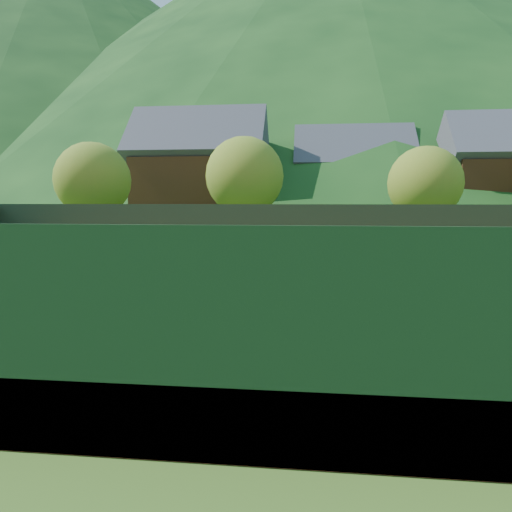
# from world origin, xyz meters

# --- Properties ---
(ground) EXTENTS (400.00, 400.00, 0.00)m
(ground) POSITION_xyz_m (0.00, 0.00, 0.00)
(ground) COLOR #315119
(ground) RESTS_ON ground
(clay_court) EXTENTS (40.00, 24.00, 0.02)m
(clay_court) POSITION_xyz_m (0.00, 0.00, 0.01)
(clay_court) COLOR #B8401D
(clay_court) RESTS_ON ground
(mountain_far) EXTENTS (280.00, 280.00, 110.00)m
(mountain_far) POSITION_xyz_m (10.00, 160.00, 55.00)
(mountain_far) COLOR #123312
(mountain_far) RESTS_ON ground
(mountain_far_left) EXTENTS (260.00, 260.00, 100.00)m
(mountain_far_left) POSITION_xyz_m (-90.00, 150.00, 50.00)
(mountain_far_left) COLOR black
(mountain_far_left) RESTS_ON ground
(coach) EXTENTS (0.75, 0.57, 1.88)m
(coach) POSITION_xyz_m (-1.22, -1.61, 0.96)
(coach) COLOR #1A4AAD
(coach) RESTS_ON clay_court
(student_a) EXTENTS (0.77, 0.64, 1.41)m
(student_a) POSITION_xyz_m (2.49, 2.43, 0.73)
(student_a) COLOR #CA6F12
(student_a) RESTS_ON clay_court
(student_b) EXTENTS (1.03, 0.66, 1.63)m
(student_b) POSITION_xyz_m (4.72, 1.31, 0.83)
(student_b) COLOR orange
(student_b) RESTS_ON clay_court
(student_c) EXTENTS (0.80, 0.54, 1.60)m
(student_c) POSITION_xyz_m (7.10, 2.67, 0.82)
(student_c) COLOR orange
(student_c) RESTS_ON clay_court
(student_d) EXTENTS (1.06, 0.83, 1.45)m
(student_d) POSITION_xyz_m (8.05, 1.69, 0.74)
(student_d) COLOR orange
(student_d) RESTS_ON clay_court
(tennis_ball_0) EXTENTS (0.07, 0.07, 0.07)m
(tennis_ball_0) POSITION_xyz_m (-0.55, -2.19, 0.05)
(tennis_ball_0) COLOR #CFEC27
(tennis_ball_0) RESTS_ON clay_court
(tennis_ball_1) EXTENTS (0.07, 0.07, 0.07)m
(tennis_ball_1) POSITION_xyz_m (-1.52, -3.52, 0.05)
(tennis_ball_1) COLOR #CFEC27
(tennis_ball_1) RESTS_ON clay_court
(tennis_ball_2) EXTENTS (0.07, 0.07, 0.07)m
(tennis_ball_2) POSITION_xyz_m (0.63, -3.34, 0.05)
(tennis_ball_2) COLOR #CFEC27
(tennis_ball_2) RESTS_ON clay_court
(tennis_ball_3) EXTENTS (0.07, 0.07, 0.07)m
(tennis_ball_3) POSITION_xyz_m (1.49, -6.47, 0.05)
(tennis_ball_3) COLOR #CFEC27
(tennis_ball_3) RESTS_ON clay_court
(tennis_ball_4) EXTENTS (0.07, 0.07, 0.07)m
(tennis_ball_4) POSITION_xyz_m (-4.39, -7.25, 0.05)
(tennis_ball_4) COLOR #CFEC27
(tennis_ball_4) RESTS_ON clay_court
(tennis_ball_5) EXTENTS (0.07, 0.07, 0.07)m
(tennis_ball_5) POSITION_xyz_m (-5.06, -2.16, 0.05)
(tennis_ball_5) COLOR #CFEC27
(tennis_ball_5) RESTS_ON clay_court
(tennis_ball_8) EXTENTS (0.07, 0.07, 0.07)m
(tennis_ball_8) POSITION_xyz_m (2.72, -1.41, 0.05)
(tennis_ball_8) COLOR #CFEC27
(tennis_ball_8) RESTS_ON clay_court
(tennis_ball_9) EXTENTS (0.07, 0.07, 0.07)m
(tennis_ball_9) POSITION_xyz_m (-1.33, -1.75, 0.05)
(tennis_ball_9) COLOR #CFEC27
(tennis_ball_9) RESTS_ON clay_court
(tennis_ball_10) EXTENTS (0.07, 0.07, 0.07)m
(tennis_ball_10) POSITION_xyz_m (-6.29, -1.85, 0.05)
(tennis_ball_10) COLOR #CFEC27
(tennis_ball_10) RESTS_ON clay_court
(tennis_ball_11) EXTENTS (0.07, 0.07, 0.07)m
(tennis_ball_11) POSITION_xyz_m (-7.70, -5.33, 0.05)
(tennis_ball_11) COLOR #CFEC27
(tennis_ball_11) RESTS_ON clay_court
(tennis_ball_12) EXTENTS (0.07, 0.07, 0.07)m
(tennis_ball_12) POSITION_xyz_m (-4.08, -4.32, 0.05)
(tennis_ball_12) COLOR #CFEC27
(tennis_ball_12) RESTS_ON clay_court
(tennis_ball_13) EXTENTS (0.07, 0.07, 0.07)m
(tennis_ball_13) POSITION_xyz_m (2.85, -7.47, 0.05)
(tennis_ball_13) COLOR #CFEC27
(tennis_ball_13) RESTS_ON clay_court
(tennis_ball_14) EXTENTS (0.07, 0.07, 0.07)m
(tennis_ball_14) POSITION_xyz_m (-1.16, -3.82, 0.05)
(tennis_ball_14) COLOR #CFEC27
(tennis_ball_14) RESTS_ON clay_court
(tennis_ball_15) EXTENTS (0.07, 0.07, 0.07)m
(tennis_ball_15) POSITION_xyz_m (-8.26, -2.29, 0.05)
(tennis_ball_15) COLOR #CFEC27
(tennis_ball_15) RESTS_ON clay_court
(tennis_ball_16) EXTENTS (0.07, 0.07, 0.07)m
(tennis_ball_16) POSITION_xyz_m (-4.09, -7.15, 0.05)
(tennis_ball_16) COLOR #CFEC27
(tennis_ball_16) RESTS_ON clay_court
(tennis_ball_17) EXTENTS (0.07, 0.07, 0.07)m
(tennis_ball_17) POSITION_xyz_m (-8.73, -2.02, 0.05)
(tennis_ball_17) COLOR #CFEC27
(tennis_ball_17) RESTS_ON clay_court
(tennis_ball_19) EXTENTS (0.07, 0.07, 0.07)m
(tennis_ball_19) POSITION_xyz_m (2.72, -3.81, 0.05)
(tennis_ball_19) COLOR #CFEC27
(tennis_ball_19) RESTS_ON clay_court
(court_lines) EXTENTS (23.83, 11.03, 0.00)m
(court_lines) POSITION_xyz_m (0.00, 0.00, 0.02)
(court_lines) COLOR white
(court_lines) RESTS_ON clay_court
(tennis_net) EXTENTS (0.10, 12.07, 1.10)m
(tennis_net) POSITION_xyz_m (0.00, 0.00, 0.52)
(tennis_net) COLOR black
(tennis_net) RESTS_ON clay_court
(perimeter_fence) EXTENTS (40.40, 24.24, 3.00)m
(perimeter_fence) POSITION_xyz_m (0.00, 0.00, 1.27)
(perimeter_fence) COLOR black
(perimeter_fence) RESTS_ON clay_court
(ball_hopper) EXTENTS (0.57, 0.57, 1.00)m
(ball_hopper) POSITION_xyz_m (-5.15, -3.06, 0.77)
(ball_hopper) COLOR black
(ball_hopper) RESTS_ON clay_court
(chalet_left) EXTENTS (13.80, 9.93, 12.92)m
(chalet_left) POSITION_xyz_m (-10.00, 30.00, 5.65)
(chalet_left) COLOR beige
(chalet_left) RESTS_ON ground
(chalet_mid) EXTENTS (12.65, 8.82, 11.45)m
(chalet_mid) POSITION_xyz_m (6.00, 34.00, 4.99)
(chalet_mid) COLOR beige
(chalet_mid) RESTS_ON ground
(chalet_right) EXTENTS (11.50, 8.82, 11.91)m
(chalet_right) POSITION_xyz_m (20.00, 30.00, 5.26)
(chalet_right) COLOR beige
(chalet_right) RESTS_ON ground
(tree_a) EXTENTS (6.00, 6.00, 7.88)m
(tree_a) POSITION_xyz_m (-16.00, 18.00, 4.87)
(tree_a) COLOR #3E2719
(tree_a) RESTS_ON ground
(tree_b) EXTENTS (6.40, 6.40, 8.40)m
(tree_b) POSITION_xyz_m (-4.00, 20.00, 5.19)
(tree_b) COLOR #412C1A
(tree_b) RESTS_ON ground
(tree_c) EXTENTS (5.60, 5.60, 7.35)m
(tree_c) POSITION_xyz_m (10.00, 19.00, 4.54)
(tree_c) COLOR #3C2818
(tree_c) RESTS_ON ground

